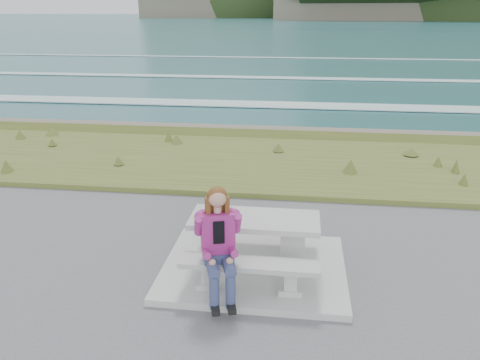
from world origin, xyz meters
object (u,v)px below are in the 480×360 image
object	(u,v)px
bench_landward	(249,269)
seated_woman	(220,259)
bench_seaward	(259,222)
picnic_table	(255,228)

from	to	relation	value
bench_landward	seated_woman	world-z (taller)	seated_woman
bench_landward	seated_woman	distance (m)	0.42
bench_seaward	seated_woman	xyz separation A→B (m)	(-0.36, -1.53, 0.18)
picnic_table	seated_woman	world-z (taller)	seated_woman
bench_landward	picnic_table	bearing A→B (deg)	90.00
bench_seaward	seated_woman	world-z (taller)	seated_woman
picnic_table	seated_woman	bearing A→B (deg)	-113.17
picnic_table	bench_landward	xyz separation A→B (m)	(0.00, -0.70, -0.23)
picnic_table	bench_seaward	xyz separation A→B (m)	(0.00, 0.70, -0.23)
picnic_table	seated_woman	xyz separation A→B (m)	(-0.36, -0.83, -0.05)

